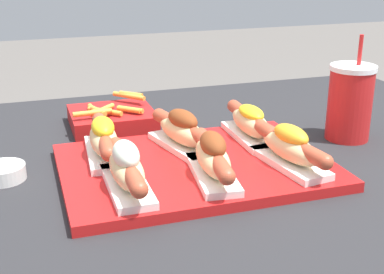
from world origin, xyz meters
name	(u,v)px	position (x,y,z in m)	size (l,w,h in m)	color
serving_tray	(195,167)	(-0.05, -0.05, 0.77)	(0.47, 0.33, 0.02)	red
hot_dog_0	(126,168)	(-0.18, -0.12, 0.81)	(0.06, 0.21, 0.08)	white
hot_dog_1	(213,157)	(-0.04, -0.12, 0.81)	(0.08, 0.21, 0.08)	white
hot_dog_2	(290,147)	(0.10, -0.11, 0.81)	(0.08, 0.21, 0.07)	white
hot_dog_3	(104,139)	(-0.20, 0.03, 0.81)	(0.07, 0.21, 0.07)	white
hot_dog_4	(183,131)	(-0.05, 0.02, 0.81)	(0.10, 0.21, 0.08)	white
hot_dog_5	(251,123)	(0.09, 0.03, 0.81)	(0.06, 0.21, 0.07)	white
sauce_bowl	(3,172)	(-0.37, 0.02, 0.77)	(0.08, 0.08, 0.03)	silver
drink_cup	(350,102)	(0.30, 0.02, 0.84)	(0.09, 0.09, 0.21)	red
fries_basket	(112,118)	(-0.14, 0.24, 0.78)	(0.18, 0.16, 0.06)	#B21919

